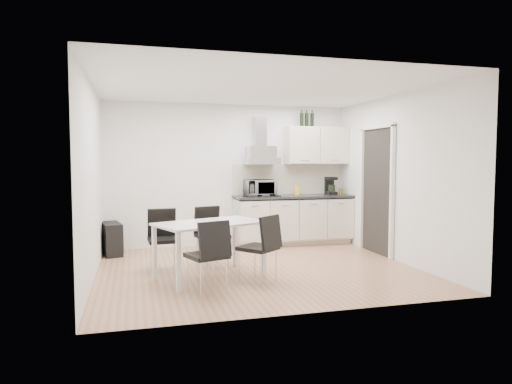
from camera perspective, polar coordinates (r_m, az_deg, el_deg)
ground at (r=6.72m, az=0.24°, el=-9.57°), size 4.50×4.50×0.00m
wall_back at (r=8.48m, az=-3.32°, el=2.13°), size 4.50×0.10×2.60m
wall_front at (r=4.64m, az=6.75°, el=0.57°), size 4.50×0.10×2.60m
wall_left at (r=6.33m, az=-19.83°, el=1.27°), size 0.10×4.00×2.60m
wall_right at (r=7.45m, az=17.19°, el=1.70°), size 0.10×4.00×2.60m
ceiling at (r=6.61m, az=0.24°, el=12.92°), size 4.50×4.50×0.00m
doorway at (r=7.91m, az=14.79°, el=0.06°), size 0.08×1.04×2.10m
kitchenette at (r=8.57m, az=4.83°, el=-1.00°), size 2.22×0.64×2.52m
dining_table at (r=6.13m, az=-5.79°, el=-4.53°), size 1.58×1.24×0.75m
chair_far_left at (r=6.60m, az=-11.49°, el=-5.99°), size 0.47×0.52×0.88m
chair_far_right at (r=6.83m, az=-5.46°, el=-5.58°), size 0.56×0.60×0.88m
chair_near_left at (r=5.46m, az=-6.18°, el=-8.02°), size 0.58×0.62×0.88m
chair_near_right at (r=5.89m, az=0.24°, el=-7.11°), size 0.66×0.67×0.88m
guitar_amp at (r=8.01m, az=-17.59°, el=-5.58°), size 0.40×0.68×0.53m
floor_speaker at (r=8.43m, az=-5.88°, el=-5.86°), size 0.16×0.15×0.27m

